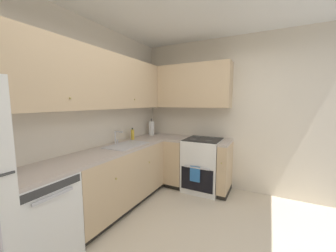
{
  "coord_description": "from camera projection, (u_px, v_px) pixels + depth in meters",
  "views": [
    {
      "loc": [
        -1.72,
        -0.59,
        1.57
      ],
      "look_at": [
        0.97,
        0.8,
        1.2
      ],
      "focal_mm": 20.95,
      "sensor_mm": 36.0,
      "label": 1
    }
  ],
  "objects": [
    {
      "name": "paper_towel_roll",
      "position": [
        151.0,
        128.0,
        3.96
      ],
      "size": [
        0.11,
        0.11,
        0.33
      ],
      "color": "white",
      "rests_on": "countertop_back"
    },
    {
      "name": "sink",
      "position": [
        127.0,
        148.0,
        3.01
      ],
      "size": [
        0.67,
        0.4,
        0.1
      ],
      "color": "#B7B7BC",
      "rests_on": "countertop_back"
    },
    {
      "name": "lower_cabinets_back",
      "position": [
        118.0,
        178.0,
        2.91
      ],
      "size": [
        1.71,
        0.62,
        0.88
      ],
      "color": "tan",
      "rests_on": "ground_plane"
    },
    {
      "name": "dishwasher",
      "position": [
        36.0,
        220.0,
        1.89
      ],
      "size": [
        0.6,
        0.63,
        0.88
      ],
      "color": "white",
      "rests_on": "ground_plane"
    },
    {
      "name": "wall_right",
      "position": [
        232.0,
        115.0,
        3.49
      ],
      "size": [
        0.05,
        3.41,
        2.69
      ],
      "primitive_type": "cube",
      "color": "beige",
      "rests_on": "ground_plane"
    },
    {
      "name": "upper_cabinets_back",
      "position": [
        99.0,
        81.0,
        2.66
      ],
      "size": [
        2.59,
        0.34,
        0.77
      ],
      "color": "tan"
    },
    {
      "name": "faucet",
      "position": [
        117.0,
        136.0,
        3.09
      ],
      "size": [
        0.07,
        0.16,
        0.21
      ],
      "color": "silver",
      "rests_on": "countertop_back"
    },
    {
      "name": "lower_cabinets_right",
      "position": [
        192.0,
        164.0,
        3.59
      ],
      "size": [
        0.62,
        1.1,
        0.88
      ],
      "color": "tan",
      "rests_on": "ground_plane"
    },
    {
      "name": "upper_cabinets_right",
      "position": [
        185.0,
        86.0,
        3.64
      ],
      "size": [
        0.32,
        1.65,
        0.77
      ],
      "color": "tan"
    },
    {
      "name": "countertop_back",
      "position": [
        117.0,
        149.0,
        2.85
      ],
      "size": [
        2.91,
        0.6,
        0.03
      ],
      "primitive_type": "cube",
      "color": "#B7A89E",
      "rests_on": "lower_cabinets_back"
    },
    {
      "name": "soap_bottle",
      "position": [
        133.0,
        134.0,
        3.46
      ],
      "size": [
        0.06,
        0.06,
        0.21
      ],
      "color": "gold",
      "rests_on": "countertop_back"
    },
    {
      "name": "countertop_right",
      "position": [
        193.0,
        140.0,
        3.54
      ],
      "size": [
        0.6,
        1.1,
        0.03
      ],
      "color": "#B7A89E",
      "rests_on": "lower_cabinets_right"
    },
    {
      "name": "oven_range",
      "position": [
        203.0,
        164.0,
        3.52
      ],
      "size": [
        0.68,
        0.62,
        1.07
      ],
      "color": "white",
      "rests_on": "ground_plane"
    },
    {
      "name": "wall_back",
      "position": [
        75.0,
        120.0,
        2.58
      ],
      "size": [
        3.84,
        0.05,
        2.69
      ],
      "primitive_type": "cube",
      "color": "beige",
      "rests_on": "ground_plane"
    }
  ]
}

